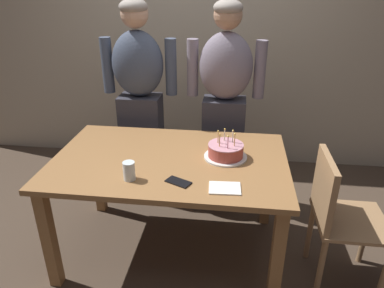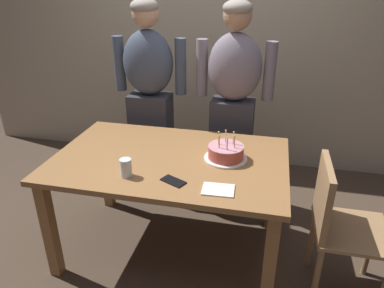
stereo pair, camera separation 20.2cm
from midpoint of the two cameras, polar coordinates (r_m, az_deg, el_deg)
ground_plane at (r=2.72m, az=-0.94°, el=-16.22°), size 10.00×10.00×0.00m
back_wall at (r=3.60m, az=5.05°, el=17.11°), size 5.20×0.10×2.60m
dining_table at (r=2.34m, az=-1.04°, el=-4.32°), size 1.50×0.96×0.74m
birthday_cake at (r=2.28m, az=7.99°, el=-1.45°), size 0.28×0.28×0.18m
water_glass_near at (r=2.08m, az=-7.82°, el=-3.86°), size 0.07×0.07×0.11m
cell_phone at (r=2.03m, az=-0.17°, el=-6.04°), size 0.16×0.13×0.01m
napkin_stack at (r=1.97m, az=7.18°, el=-7.36°), size 0.18×0.14×0.01m
person_man_bearded at (r=2.99m, az=-4.82°, el=7.06°), size 0.61×0.27×1.66m
person_woman_cardigan at (r=2.86m, az=8.60°, el=6.05°), size 0.61×0.27×1.66m
dining_chair at (r=2.30m, az=24.62°, el=-11.21°), size 0.42×0.42×0.87m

